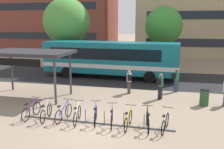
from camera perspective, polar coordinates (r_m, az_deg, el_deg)
The scene contains 21 objects.
ground at distance 12.26m, azimuth -3.67°, elevation -11.58°, with size 200.00×200.00×0.00m, color gray.
bus_lane_asphalt at distance 22.30m, azimuth 3.97°, elevation -0.87°, with size 80.00×7.20×0.01m, color #232326.
city_bus at distance 22.29m, azimuth -0.28°, elevation 3.78°, with size 12.14×3.23×3.20m.
bike_rack at distance 12.45m, azimuth -3.95°, elevation -10.75°, with size 7.71×0.30×0.70m.
parked_bicycle_purple_0 at distance 13.66m, azimuth -17.95°, elevation -7.94°, with size 0.52×1.72×0.99m.
parked_bicycle_silver_1 at distance 13.22m, azimuth -14.83°, elevation -8.42°, with size 0.52×1.71×0.99m.
parked_bicycle_blue_2 at distance 12.95m, azimuth -11.00°, elevation -8.67°, with size 0.52×1.72×0.99m.
parked_bicycle_white_3 at distance 12.59m, azimuth -7.96°, elevation -9.16°, with size 0.52×1.71×0.99m.
parked_bicycle_blue_4 at distance 12.44m, azimuth -3.81°, elevation -9.33°, with size 0.57×1.69×0.99m.
parked_bicycle_purple_5 at distance 12.10m, azimuth -0.05°, elevation -9.93°, with size 0.52×1.70×0.99m.
parked_bicycle_yellow_6 at distance 11.85m, azimuth 3.74°, elevation -10.43°, with size 0.52×1.72×0.99m.
parked_bicycle_black_7 at distance 11.83m, azimuth 8.18°, elevation -10.56°, with size 0.52×1.71×0.99m.
parked_bicycle_white_8 at distance 11.76m, azimuth 12.07°, elevation -10.85°, with size 0.52×1.71×0.99m.
transit_shelter at distance 17.05m, azimuth -18.39°, elevation 4.44°, with size 5.44×3.23×3.07m.
commuter_black_pack_0 at distance 17.31m, azimuth 3.94°, elevation -1.32°, with size 0.42×0.58×1.65m.
commuter_black_pack_2 at distance 16.21m, azimuth 10.99°, elevation -2.29°, with size 0.50×0.60×1.71m.
commuter_black_pack_3 at distance 18.28m, azimuth 14.46°, elevation -0.95°, with size 0.61×0.54×1.66m.
trash_bin at distance 15.86m, azimuth 20.36°, elevation -4.87°, with size 0.55×0.55×1.03m.
street_tree_0 at distance 27.57m, azimuth 11.75°, elevation 10.86°, with size 3.93×3.93×6.61m.
street_tree_2 at distance 27.58m, azimuth -10.35°, elevation 11.80°, with size 4.96×4.96×7.45m.
building_left_wing at distance 48.30m, azimuth -14.02°, elevation 13.94°, with size 23.30×10.87×14.05m.
Camera 1 is at (3.17, -10.81, 4.84)m, focal length 39.95 mm.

